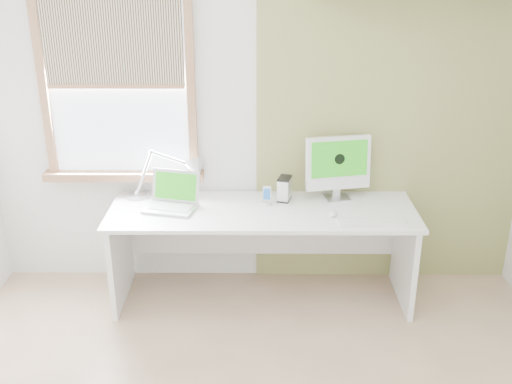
{
  "coord_description": "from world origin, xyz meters",
  "views": [
    {
      "loc": [
        0.02,
        -2.54,
        2.46
      ],
      "look_at": [
        0.0,
        1.05,
        1.0
      ],
      "focal_mm": 42.04,
      "sensor_mm": 36.0,
      "label": 1
    }
  ],
  "objects_px": {
    "external_drive": "(284,189)",
    "imac": "(338,164)",
    "laptop": "(173,199)",
    "desk": "(262,230)",
    "desk_lamp": "(185,172)"
  },
  "relations": [
    {
      "from": "external_drive",
      "to": "imac",
      "type": "distance_m",
      "value": 0.43
    },
    {
      "from": "external_drive",
      "to": "laptop",
      "type": "bearing_deg",
      "value": -170.8
    },
    {
      "from": "laptop",
      "to": "imac",
      "type": "height_order",
      "value": "imac"
    },
    {
      "from": "desk",
      "to": "imac",
      "type": "height_order",
      "value": "imac"
    },
    {
      "from": "imac",
      "to": "external_drive",
      "type": "bearing_deg",
      "value": -173.58
    },
    {
      "from": "desk_lamp",
      "to": "laptop",
      "type": "bearing_deg",
      "value": -108.46
    },
    {
      "from": "external_drive",
      "to": "imac",
      "type": "bearing_deg",
      "value": 6.42
    },
    {
      "from": "desk",
      "to": "laptop",
      "type": "bearing_deg",
      "value": -178.85
    },
    {
      "from": "desk",
      "to": "external_drive",
      "type": "relative_size",
      "value": 12.3
    },
    {
      "from": "external_drive",
      "to": "desk",
      "type": "bearing_deg",
      "value": -144.12
    },
    {
      "from": "desk",
      "to": "imac",
      "type": "distance_m",
      "value": 0.74
    },
    {
      "from": "laptop",
      "to": "desk_lamp",
      "type": "bearing_deg",
      "value": 71.54
    },
    {
      "from": "laptop",
      "to": "external_drive",
      "type": "bearing_deg",
      "value": 9.2
    },
    {
      "from": "desk_lamp",
      "to": "imac",
      "type": "xyz_separation_m",
      "value": [
        1.13,
        -0.03,
        0.07
      ]
    },
    {
      "from": "desk",
      "to": "desk_lamp",
      "type": "xyz_separation_m",
      "value": [
        -0.58,
        0.19,
        0.39
      ]
    }
  ]
}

